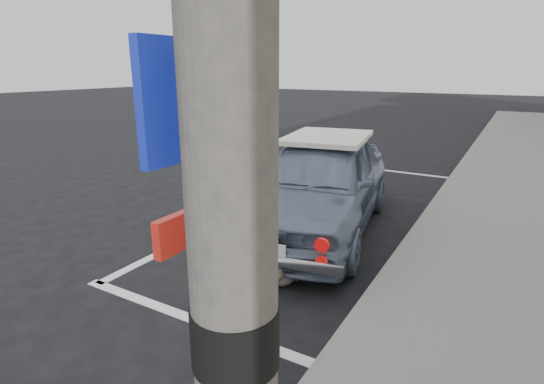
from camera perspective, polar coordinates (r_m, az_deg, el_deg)
The scene contains 7 objects.
ground at distance 4.90m, azimuth -10.97°, elevation -12.21°, with size 80.00×80.00×0.00m, color black.
sidewalk at distance 5.66m, azimuth 30.86°, elevation -9.46°, with size 2.80×40.00×0.15m, color slate.
pline_rear at distance 4.28m, azimuth -10.24°, elevation -16.60°, with size 3.00×0.12×0.01m, color silver.
pline_front at distance 10.24m, azimuth 15.84°, elevation 2.71°, with size 3.00×0.12×0.01m, color silver.
pline_side at distance 7.62m, azimuth -1.34°, elevation -1.29°, with size 0.12×7.00×0.01m, color silver.
retro_coupe at distance 6.22m, azimuth 6.41°, elevation 1.22°, with size 2.30×4.29×1.39m.
cat at distance 4.76m, azimuth 1.63°, elevation -10.91°, with size 0.25×0.56×0.30m.
Camera 1 is at (2.91, -3.18, 2.32)m, focal length 28.00 mm.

